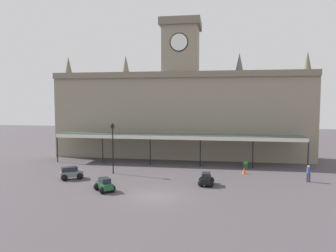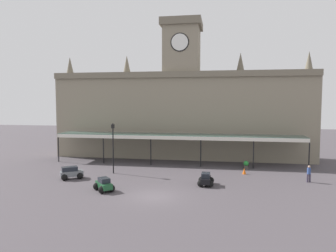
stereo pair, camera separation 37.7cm
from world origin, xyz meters
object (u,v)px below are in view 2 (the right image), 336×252
object	(u,v)px
car_black_sedan	(206,180)
planter_by_canopy	(246,165)
victorian_lamppost	(113,143)
car_grey_estate	(71,173)
pedestrian_beside_cars	(309,173)
traffic_cone	(244,171)
car_green_sedan	(104,185)

from	to	relation	value
car_black_sedan	planter_by_canopy	world-z (taller)	car_black_sedan
victorian_lamppost	planter_by_canopy	xyz separation A→B (m)	(14.69, 4.73, -2.93)
car_grey_estate	pedestrian_beside_cars	world-z (taller)	pedestrian_beside_cars
pedestrian_beside_cars	car_black_sedan	bearing A→B (deg)	-164.49
car_grey_estate	pedestrian_beside_cars	size ratio (longest dim) A/B	1.45
car_grey_estate	traffic_cone	size ratio (longest dim) A/B	3.51
car_green_sedan	pedestrian_beside_cars	bearing A→B (deg)	18.23
traffic_cone	planter_by_canopy	distance (m)	2.77
car_green_sedan	traffic_cone	xyz separation A→B (m)	(12.81, 8.71, -0.16)
car_grey_estate	pedestrian_beside_cars	xyz separation A→B (m)	(23.75, 2.59, 0.34)
car_green_sedan	traffic_cone	bearing A→B (deg)	34.22
car_green_sedan	pedestrian_beside_cars	distance (m)	19.82
car_green_sedan	victorian_lamppost	xyz separation A→B (m)	(-1.48, 6.71, 2.92)
car_black_sedan	victorian_lamppost	size ratio (longest dim) A/B	0.37
car_grey_estate	planter_by_canopy	bearing A→B (deg)	23.38
car_green_sedan	planter_by_canopy	xyz separation A→B (m)	(13.21, 11.44, -0.01)
car_green_sedan	planter_by_canopy	world-z (taller)	car_green_sedan
pedestrian_beside_cars	planter_by_canopy	bearing A→B (deg)	136.94
car_grey_estate	traffic_cone	distance (m)	18.45
car_green_sedan	traffic_cone	world-z (taller)	car_green_sedan
car_green_sedan	planter_by_canopy	distance (m)	17.48
car_green_sedan	pedestrian_beside_cars	xyz separation A→B (m)	(18.82, 6.20, 0.41)
car_black_sedan	victorian_lamppost	xyz separation A→B (m)	(-10.34, 3.28, 2.92)
planter_by_canopy	car_green_sedan	bearing A→B (deg)	-139.09
car_black_sedan	car_grey_estate	world-z (taller)	car_grey_estate
victorian_lamppost	planter_by_canopy	bearing A→B (deg)	17.85
car_grey_estate	victorian_lamppost	distance (m)	5.45
car_black_sedan	victorian_lamppost	distance (m)	11.23
car_green_sedan	car_grey_estate	xyz separation A→B (m)	(-4.93, 3.60, 0.06)
traffic_cone	planter_by_canopy	size ratio (longest dim) A/B	0.72
victorian_lamppost	planter_by_canopy	distance (m)	15.70
car_black_sedan	pedestrian_beside_cars	world-z (taller)	pedestrian_beside_cars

